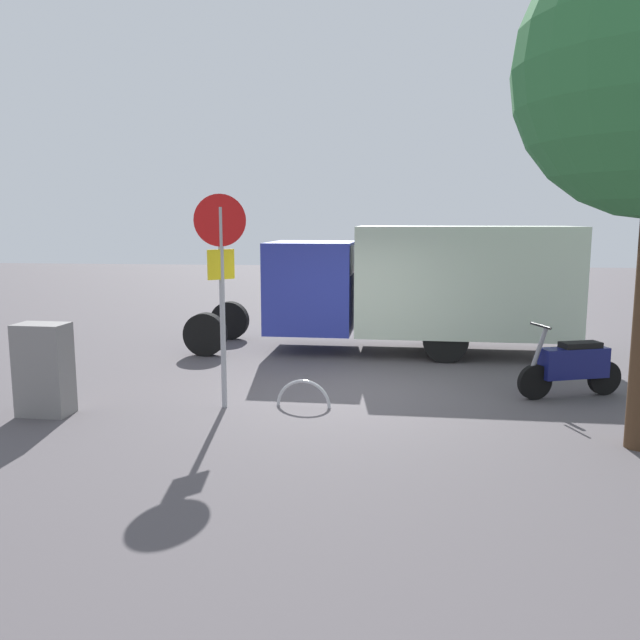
% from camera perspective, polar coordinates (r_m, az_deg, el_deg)
% --- Properties ---
extents(ground_plane, '(60.00, 60.00, 0.00)m').
position_cam_1_polar(ground_plane, '(10.67, 2.82, -6.46)').
color(ground_plane, '#4E494D').
extents(box_truck_near, '(8.06, 2.35, 2.69)m').
position_cam_1_polar(box_truck_near, '(13.85, 8.39, 3.42)').
color(box_truck_near, black).
rests_on(box_truck_near, ground).
extents(motorcycle, '(1.74, 0.80, 1.20)m').
position_cam_1_polar(motorcycle, '(11.08, 21.42, -3.73)').
color(motorcycle, black).
rests_on(motorcycle, ground).
extents(stop_sign, '(0.71, 0.33, 3.19)m').
position_cam_1_polar(stop_sign, '(9.61, -8.71, 4.63)').
color(stop_sign, '#9E9EA3').
rests_on(stop_sign, ground).
extents(utility_cabinet, '(0.74, 0.49, 1.34)m').
position_cam_1_polar(utility_cabinet, '(10.18, -23.19, -4.04)').
color(utility_cabinet, slate).
rests_on(utility_cabinet, ground).
extents(bike_rack_hoop, '(0.85, 0.14, 0.85)m').
position_cam_1_polar(bike_rack_hoop, '(9.91, -1.46, -7.65)').
color(bike_rack_hoop, '#B7B7BC').
rests_on(bike_rack_hoop, ground).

